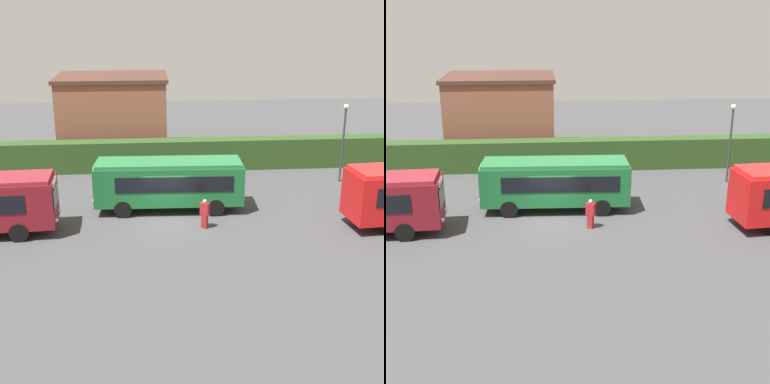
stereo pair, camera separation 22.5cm
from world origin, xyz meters
The scene contains 7 objects.
ground_plane centered at (0.00, 0.00, 0.00)m, with size 81.81×81.81×0.00m, color #424244.
bus_green centered at (0.28, 1.69, 1.75)m, with size 8.80×2.78×3.02m.
person_left centered at (2.08, -1.27, 0.86)m, with size 0.55×0.49×1.65m.
hedge_row centered at (0.00, 10.04, 1.12)m, with size 52.90×1.50×2.24m, color #2A481D.
depot_building centered at (-3.60, 15.11, 3.20)m, with size 8.70×6.97×6.37m.
traffic_cone centered at (5.49, 6.04, 0.30)m, with size 0.36×0.36×0.60m, color orange.
lamppost centered at (12.30, 6.11, 3.38)m, with size 0.36×0.36×5.39m.
Camera 2 is at (-0.64, -27.64, 11.33)m, focal length 49.17 mm.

